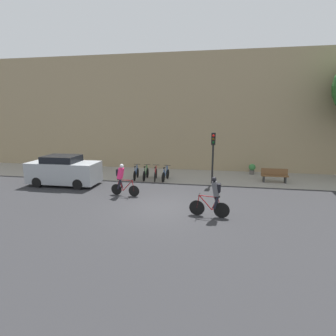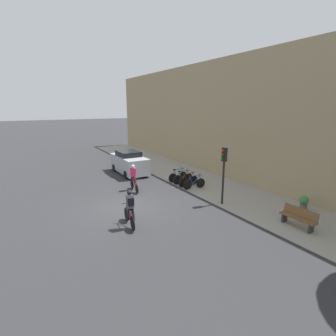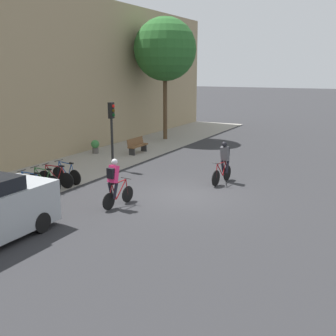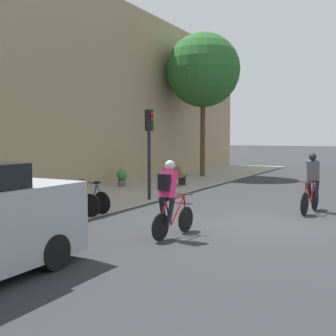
{
  "view_description": "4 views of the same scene",
  "coord_description": "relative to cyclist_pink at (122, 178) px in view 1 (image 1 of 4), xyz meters",
  "views": [
    {
      "loc": [
        2.41,
        -11.53,
        4.34
      ],
      "look_at": [
        -0.13,
        2.75,
        1.36
      ],
      "focal_mm": 28.0,
      "sensor_mm": 36.0,
      "label": 1
    },
    {
      "loc": [
        12.89,
        -4.83,
        5.45
      ],
      "look_at": [
        -1.04,
        3.34,
        1.59
      ],
      "focal_mm": 28.0,
      "sensor_mm": 36.0,
      "label": 2
    },
    {
      "loc": [
        -14.2,
        -6.55,
        4.74
      ],
      "look_at": [
        0.72,
        1.08,
        0.81
      ],
      "focal_mm": 45.0,
      "sensor_mm": 36.0,
      "label": 3
    },
    {
      "loc": [
        -10.67,
        -2.84,
        2.26
      ],
      "look_at": [
        0.89,
        3.37,
        1.29
      ],
      "focal_mm": 45.0,
      "sensor_mm": 36.0,
      "label": 4
    }
  ],
  "objects": [
    {
      "name": "parked_bike_2",
      "position": [
        1.05,
        3.64,
        -0.55
      ],
      "size": [
        0.46,
        1.7,
        0.97
      ],
      "color": "black",
      "rests_on": "ground"
    },
    {
      "name": "bench",
      "position": [
        8.78,
        4.41,
        -0.48
      ],
      "size": [
        1.66,
        0.44,
        0.89
      ],
      "color": "brown",
      "rests_on": "ground"
    },
    {
      "name": "parked_bike_0",
      "position": [
        -0.31,
        3.64,
        -0.55
      ],
      "size": [
        0.46,
        1.64,
        0.97
      ],
      "color": "black",
      "rests_on": "ground"
    },
    {
      "name": "parked_bike_1",
      "position": [
        0.37,
        3.64,
        -0.54
      ],
      "size": [
        0.46,
        1.69,
        0.98
      ],
      "color": "black",
      "rests_on": "ground"
    },
    {
      "name": "kerb_strip",
      "position": [
        2.46,
        5.21,
        -0.94
      ],
      "size": [
        44.0,
        4.5,
        0.01
      ],
      "primitive_type": "cube",
      "color": "gray",
      "rests_on": "ground"
    },
    {
      "name": "cyclist_pink",
      "position": [
        0.0,
        0.0,
        0.0
      ],
      "size": [
        1.64,
        0.48,
        1.74
      ],
      "color": "black",
      "rests_on": "ground"
    },
    {
      "name": "traffic_light_pole",
      "position": [
        4.8,
        3.37,
        1.31
      ],
      "size": [
        0.26,
        0.3,
        3.24
      ],
      "color": "black",
      "rests_on": "ground"
    },
    {
      "name": "cyclist_grey",
      "position": [
        4.92,
        -2.25,
        -0.0
      ],
      "size": [
        1.73,
        0.49,
        1.78
      ],
      "color": "black",
      "rests_on": "ground"
    },
    {
      "name": "ground",
      "position": [
        2.46,
        -1.54,
        -0.95
      ],
      "size": [
        200.0,
        200.0,
        0.0
      ],
      "primitive_type": "plane",
      "color": "#2B2B2D"
    },
    {
      "name": "parked_bike_3",
      "position": [
        1.73,
        3.64,
        -0.55
      ],
      "size": [
        0.46,
        1.67,
        0.96
      ],
      "color": "black",
      "rests_on": "ground"
    },
    {
      "name": "potted_plant",
      "position": [
        7.66,
        6.56,
        -0.51
      ],
      "size": [
        0.48,
        0.48,
        0.78
      ],
      "color": "#56514C",
      "rests_on": "ground"
    },
    {
      "name": "building_facade",
      "position": [
        2.46,
        7.76,
        3.51
      ],
      "size": [
        44.0,
        0.6,
        8.92
      ],
      "primitive_type": "cube",
      "color": "#9E8966",
      "rests_on": "ground"
    },
    {
      "name": "parked_car",
      "position": [
        -4.3,
        1.46,
        -0.05
      ],
      "size": [
        4.3,
        1.84,
        1.85
      ],
      "color": "#9EA3A8",
      "rests_on": "ground"
    }
  ]
}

